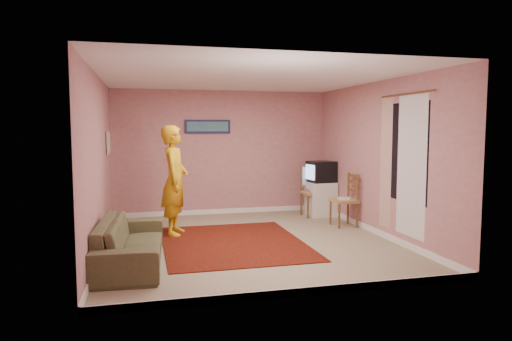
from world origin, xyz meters
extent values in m
plane|color=gray|center=(0.00, 0.00, 0.00)|extent=(5.00, 5.00, 0.00)
cube|color=tan|center=(0.00, 2.50, 1.30)|extent=(4.50, 0.02, 2.60)
cube|color=tan|center=(0.00, -2.50, 1.30)|extent=(4.50, 0.02, 2.60)
cube|color=tan|center=(-2.25, 0.00, 1.30)|extent=(0.02, 5.00, 2.60)
cube|color=tan|center=(2.25, 0.00, 1.30)|extent=(0.02, 5.00, 2.60)
cube|color=white|center=(0.00, 0.00, 2.60)|extent=(4.50, 5.00, 0.02)
cube|color=white|center=(0.00, 2.49, 0.05)|extent=(4.50, 0.02, 0.10)
cube|color=white|center=(0.00, -2.49, 0.05)|extent=(4.50, 0.02, 0.10)
cube|color=white|center=(-2.24, 0.00, 0.05)|extent=(0.02, 5.00, 0.10)
cube|color=white|center=(2.24, 0.00, 0.05)|extent=(0.02, 5.00, 0.10)
cube|color=black|center=(2.24, -0.90, 1.45)|extent=(0.01, 1.10, 1.50)
cube|color=white|center=(2.23, -1.05, 1.25)|extent=(0.01, 0.75, 2.10)
cube|color=beige|center=(2.21, -0.35, 1.25)|extent=(0.01, 0.35, 2.10)
cylinder|color=brown|center=(2.20, -0.90, 2.32)|extent=(0.02, 1.40, 0.02)
cube|color=#15173B|center=(-0.30, 2.47, 1.85)|extent=(0.95, 0.03, 0.28)
cube|color=#2D4E7E|center=(-0.30, 2.45, 1.85)|extent=(0.86, 0.01, 0.20)
cube|color=#C9B78A|center=(-2.22, 1.60, 1.55)|extent=(0.03, 0.38, 0.42)
cube|color=#AFB9C0|center=(-2.20, 1.60, 1.55)|extent=(0.01, 0.30, 0.34)
cube|color=black|center=(-0.26, -0.05, 0.01)|extent=(2.19, 2.73, 0.01)
cube|color=silver|center=(1.95, 1.77, 0.35)|extent=(0.55, 0.50, 0.70)
cube|color=black|center=(1.95, 1.77, 0.92)|extent=(0.55, 0.51, 0.43)
cube|color=#8CB2F2|center=(1.70, 1.73, 0.92)|extent=(0.07, 0.36, 0.31)
cube|color=tan|center=(1.78, 1.74, 0.49)|extent=(0.47, 0.45, 0.05)
cube|color=brown|center=(1.78, 1.74, 0.75)|extent=(0.46, 0.06, 0.52)
cube|color=#A7A6AB|center=(1.78, 1.74, 0.55)|extent=(0.35, 0.27, 0.06)
cube|color=#8FBDEA|center=(1.78, 1.93, 0.82)|extent=(0.37, 0.05, 0.38)
cube|color=tan|center=(1.98, 0.71, 0.47)|extent=(0.43, 0.45, 0.05)
cube|color=brown|center=(1.98, 0.71, 0.73)|extent=(0.05, 0.44, 0.51)
cube|color=white|center=(1.98, 0.71, 0.52)|extent=(0.23, 0.19, 0.04)
imported|color=brown|center=(-1.80, -0.81, 0.30)|extent=(0.92, 2.10, 0.60)
imported|color=gold|center=(-1.10, 0.79, 0.93)|extent=(0.59, 0.76, 1.86)
camera|label=1|loc=(-1.60, -7.01, 1.81)|focal=32.00mm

